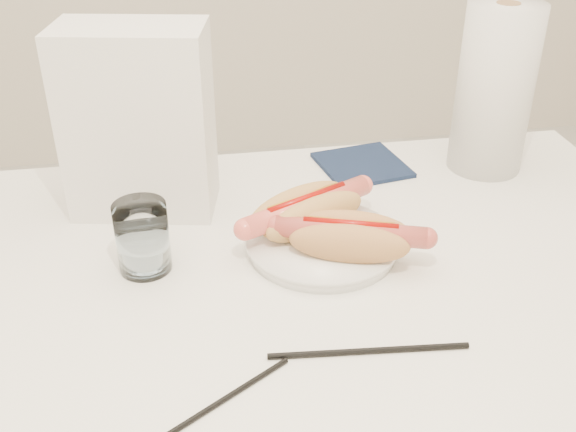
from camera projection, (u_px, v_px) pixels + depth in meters
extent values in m
cube|color=white|center=(264.00, 306.00, 0.85)|extent=(1.20, 0.80, 0.04)
cylinder|color=silver|center=(504.00, 320.00, 1.41)|extent=(0.04, 0.04, 0.71)
cylinder|color=white|center=(322.00, 245.00, 0.92)|extent=(0.22, 0.22, 0.02)
ellipsoid|color=tan|center=(315.00, 216.00, 0.91)|extent=(0.16, 0.11, 0.05)
ellipsoid|color=tan|center=(299.00, 205.00, 0.94)|extent=(0.16, 0.11, 0.05)
ellipsoid|color=tan|center=(307.00, 219.00, 0.93)|extent=(0.16, 0.12, 0.03)
cylinder|color=#EC6053|center=(307.00, 206.00, 0.92)|extent=(0.19, 0.12, 0.03)
cylinder|color=#990A05|center=(307.00, 198.00, 0.92)|extent=(0.12, 0.07, 0.01)
ellipsoid|color=tan|center=(349.00, 244.00, 0.86)|extent=(0.16, 0.09, 0.05)
ellipsoid|color=tan|center=(351.00, 229.00, 0.89)|extent=(0.16, 0.09, 0.05)
ellipsoid|color=tan|center=(350.00, 244.00, 0.88)|extent=(0.15, 0.10, 0.03)
cylinder|color=#BF4C43|center=(350.00, 232.00, 0.87)|extent=(0.19, 0.09, 0.03)
cylinder|color=#990A05|center=(351.00, 224.00, 0.86)|extent=(0.12, 0.05, 0.01)
cylinder|color=silver|center=(143.00, 237.00, 0.86)|extent=(0.07, 0.07, 0.09)
cylinder|color=black|center=(216.00, 404.00, 0.68)|extent=(0.16, 0.11, 0.01)
cylinder|color=black|center=(369.00, 351.00, 0.75)|extent=(0.22, 0.03, 0.01)
cube|color=white|center=(138.00, 122.00, 0.96)|extent=(0.22, 0.15, 0.27)
cube|color=#121E3A|center=(362.00, 165.00, 1.13)|extent=(0.15, 0.15, 0.01)
cylinder|color=silver|center=(495.00, 90.00, 1.07)|extent=(0.15, 0.15, 0.27)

